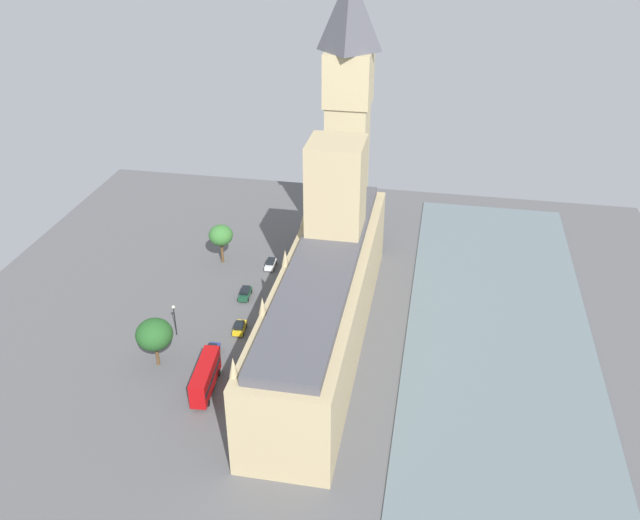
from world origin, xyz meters
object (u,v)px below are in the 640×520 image
Objects in this scene: parliament_building at (326,289)px; pedestrian_kerbside at (251,393)px; car_blue_trailing at (212,351)px; double_decker_bus_far_end at (205,376)px; plane_tree_opposite_hall at (154,335)px; clock_tower at (348,113)px; car_yellow_cab_midblock at (240,327)px; pedestrian_corner at (242,410)px; plane_tree_by_river_gate at (221,235)px; car_dark_green_leading at (245,293)px; street_lamp_slot_10 at (174,315)px; car_white_under_trees at (271,264)px; pedestrian_near_tower at (296,280)px.

parliament_building is 40.71× the size of pedestrian_kerbside.
double_decker_bus_far_end reaches higher than car_blue_trailing.
pedestrian_kerbside is 18.82m from plane_tree_opposite_hall.
clock_tower reaches higher than car_yellow_cab_midblock.
pedestrian_corner is at bearing -56.01° from car_blue_trailing.
car_dark_green_leading is at bearing 124.49° from plane_tree_by_river_gate.
pedestrian_corner is (6.92, 56.93, -28.67)m from clock_tower.
clock_tower reaches higher than car_blue_trailing.
clock_tower is 60.62m from double_decker_bus_far_end.
double_decker_bus_far_end is 11.53m from plane_tree_opposite_hall.
plane_tree_by_river_gate is (8.42, -12.25, 5.37)m from car_dark_green_leading.
pedestrian_kerbside is 0.93× the size of pedestrian_corner.
car_yellow_cab_midblock is at bearing -133.09° from plane_tree_opposite_hall.
parliament_building is 22.01m from pedestrian_kerbside.
car_white_under_trees is at bearing -112.01° from street_lamp_slot_10.
car_dark_green_leading and car_yellow_cab_midblock have the same top height.
parliament_building is 25.65m from pedestrian_corner.
plane_tree_by_river_gate is at bearing -90.10° from plane_tree_opposite_hall.
car_blue_trailing is at bearing 151.27° from street_lamp_slot_10.
car_white_under_trees is at bearing 45.22° from clock_tower.
car_dark_green_leading is 32.71m from pedestrian_corner.
pedestrian_near_tower reaches higher than pedestrian_kerbside.
car_white_under_trees is at bearing -66.43° from pedestrian_kerbside.
street_lamp_slot_10 reaches higher than car_blue_trailing.
car_blue_trailing is 2.45× the size of pedestrian_corner.
plane_tree_opposite_hall reaches higher than car_white_under_trees.
parliament_building is at bearing -168.76° from street_lamp_slot_10.
parliament_building reaches higher than pedestrian_near_tower.
double_decker_bus_far_end is at bearing 86.78° from car_white_under_trees.
double_decker_bus_far_end is 6.74× the size of pedestrian_kerbside.
clock_tower reaches higher than pedestrian_near_tower.
pedestrian_corner is at bearing 101.57° from car_dark_green_leading.
plane_tree_opposite_hall is (16.94, 29.37, 5.25)m from pedestrian_near_tower.
plane_tree_opposite_hall reaches higher than car_blue_trailing.
car_blue_trailing reaches higher than pedestrian_kerbside.
pedestrian_near_tower is (-8.46, -6.88, -0.15)m from car_dark_green_leading.
car_yellow_cab_midblock is (-2.18, 11.09, -0.00)m from car_dark_green_leading.
car_blue_trailing is at bearing -114.47° from car_yellow_cab_midblock.
plane_tree_by_river_gate is (9.91, -39.44, 3.63)m from double_decker_bus_far_end.
double_decker_bus_far_end is at bearing -97.00° from pedestrian_near_tower.
pedestrian_near_tower is at bearing 140.11° from car_white_under_trees.
car_white_under_trees is 1.00× the size of car_yellow_cab_midblock.
car_white_under_trees is 0.69× the size of street_lamp_slot_10.
plane_tree_opposite_hall is (10.50, 34.30, 5.10)m from car_white_under_trees.
pedestrian_kerbside is at bearing 104.37° from car_dark_green_leading.
plane_tree_by_river_gate is (10.60, -23.34, 5.38)m from car_yellow_cab_midblock.
pedestrian_corner reaches higher than pedestrian_near_tower.
car_white_under_trees is at bearing 83.97° from double_decker_bus_far_end.
double_decker_bus_far_end is 40.83m from plane_tree_by_river_gate.
street_lamp_slot_10 is (9.96, -13.03, 1.69)m from double_decker_bus_far_end.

